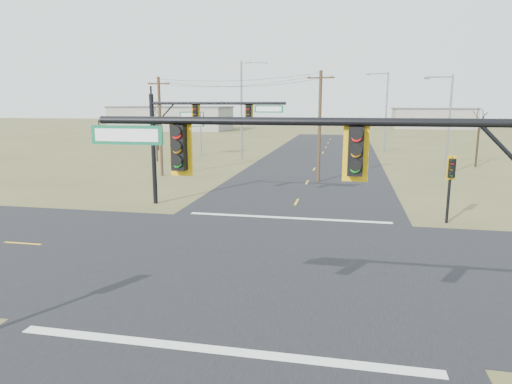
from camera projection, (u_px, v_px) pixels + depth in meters
The scene contains 19 objects.
ground at pixel (266, 260), 19.83m from camera, with size 320.00×320.00×0.00m, color brown.
road_ew at pixel (266, 260), 19.83m from camera, with size 160.00×14.00×0.02m, color black.
road_ns at pixel (266, 260), 19.83m from camera, with size 14.00×160.00×0.02m, color black.
stop_bar_near at pixel (217, 350), 12.61m from camera, with size 12.00×0.40×0.01m, color silver.
stop_bar_far at pixel (288, 218), 27.04m from camera, with size 12.00×0.40×0.01m, color silver.
mast_arm_near at pixel (366, 182), 9.85m from camera, with size 10.34×0.43×6.95m.
mast_arm_far at pixel (195, 126), 29.51m from camera, with size 9.02×0.58×7.31m.
pedestal_signal_ne at pixel (451, 173), 25.33m from camera, with size 0.67×0.59×3.88m.
utility_pole_near at pixel (320, 125), 38.45m from camera, with size 2.28×0.47×9.37m.
utility_pole_far at pixel (160, 125), 41.86m from camera, with size 2.20×0.38×9.02m.
highway_sign at pixel (192, 125), 57.33m from camera, with size 2.81×1.21×5.63m.
streetlight_a at pixel (447, 120), 41.94m from camera, with size 2.58×0.36×9.23m.
streetlight_b at pixel (385, 107), 62.91m from camera, with size 3.02×0.34×10.82m.
streetlight_c at pixel (244, 105), 53.80m from camera, with size 3.20×0.34×11.49m.
bare_tree_a at pixel (156, 123), 52.28m from camera, with size 2.96×2.96×5.62m.
bare_tree_b at pixel (157, 109), 64.01m from camera, with size 2.97×2.97×7.29m.
bare_tree_c at pixel (480, 118), 47.55m from camera, with size 3.69×3.69×6.61m.
warehouse_left at pixel (172, 119), 113.63m from camera, with size 28.00×14.00×5.50m, color gray.
warehouse_mid at pixel (433, 119), 120.28m from camera, with size 20.00×12.00×5.00m, color gray.
Camera 1 is at (3.33, -18.59, 6.76)m, focal length 32.00 mm.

